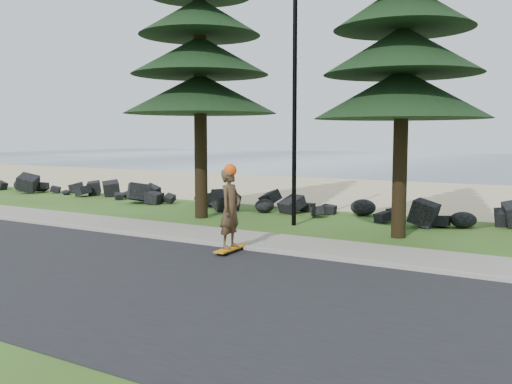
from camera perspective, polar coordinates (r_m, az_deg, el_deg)
ground at (r=15.42m, az=-1.76°, el=-4.93°), size 160.00×160.00×0.00m
road at (r=12.00m, az=-13.74°, el=-8.14°), size 160.00×7.00×0.02m
kerb at (r=14.68m, az=-3.69°, el=-5.29°), size 160.00×0.20×0.10m
sidewalk at (r=15.58m, az=-1.35°, el=-4.67°), size 160.00×2.00×0.08m
beach_sand at (r=28.56m, az=14.39°, el=-0.18°), size 160.00×15.00×0.01m
ocean at (r=64.28m, az=24.03°, el=2.69°), size 160.00×58.00×0.01m
seawall_boulders at (r=20.28m, az=6.95°, el=-2.40°), size 60.00×2.40×1.10m
lamp_post at (r=17.96m, az=3.88°, el=9.81°), size 0.25×0.14×8.14m
skateboarder at (r=13.73m, az=-2.58°, el=-1.70°), size 0.51×1.17×2.15m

